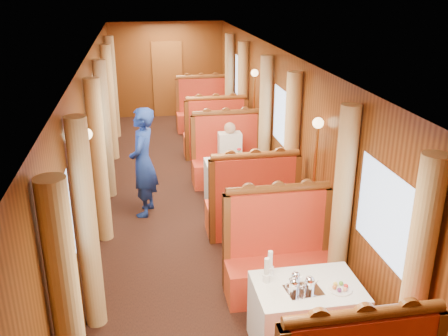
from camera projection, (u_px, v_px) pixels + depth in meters
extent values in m
cube|color=brown|center=(168.00, 79.00, 13.39)|extent=(0.80, 0.04, 2.00)
cube|color=white|center=(306.00, 317.00, 5.01)|extent=(1.05, 0.72, 0.75)
cylinder|color=brown|center=(365.00, 314.00, 3.61)|extent=(1.23, 0.10, 0.10)
cube|color=red|center=(280.00, 278.00, 5.94)|extent=(1.30, 0.55, 0.45)
cube|color=red|center=(277.00, 223.00, 5.92)|extent=(1.30, 0.12, 0.80)
cylinder|color=brown|center=(278.00, 189.00, 5.76)|extent=(1.23, 0.10, 0.10)
cube|color=white|center=(238.00, 184.00, 8.24)|extent=(1.05, 0.72, 0.75)
cube|color=red|center=(250.00, 218.00, 7.41)|extent=(1.30, 0.55, 0.45)
cube|color=red|center=(255.00, 185.00, 6.99)|extent=(1.30, 0.12, 0.80)
cylinder|color=brown|center=(255.00, 155.00, 6.84)|extent=(1.23, 0.10, 0.10)
cube|color=red|center=(228.00, 172.00, 9.16)|extent=(1.30, 0.55, 0.45)
cube|color=red|center=(226.00, 136.00, 9.14)|extent=(1.30, 0.12, 0.80)
cylinder|color=brown|center=(226.00, 113.00, 8.98)|extent=(1.23, 0.10, 0.10)
cube|color=white|center=(209.00, 126.00, 11.46)|extent=(1.05, 0.72, 0.75)
cube|color=red|center=(215.00, 145.00, 10.64)|extent=(1.30, 0.55, 0.45)
cube|color=red|center=(216.00, 119.00, 10.21)|extent=(1.30, 0.12, 0.80)
cylinder|color=brown|center=(216.00, 98.00, 10.06)|extent=(1.23, 0.10, 0.10)
cube|color=red|center=(203.00, 121.00, 12.38)|extent=(1.30, 0.55, 0.45)
cube|color=red|center=(202.00, 94.00, 12.36)|extent=(1.30, 0.12, 0.80)
cylinder|color=brown|center=(201.00, 77.00, 12.20)|extent=(1.23, 0.10, 0.10)
cube|color=silver|center=(303.00, 290.00, 4.79)|extent=(0.36, 0.29, 0.01)
cylinder|color=white|center=(340.00, 289.00, 4.81)|extent=(0.23, 0.23, 0.01)
cylinder|color=white|center=(266.00, 278.00, 4.93)|extent=(0.08, 0.08, 0.08)
cylinder|color=white|center=(267.00, 266.00, 4.88)|extent=(0.05, 0.05, 0.18)
cylinder|color=white|center=(270.00, 271.00, 5.05)|extent=(0.08, 0.08, 0.08)
cylinder|color=white|center=(270.00, 259.00, 5.01)|extent=(0.05, 0.05, 0.18)
cylinder|color=silver|center=(239.00, 159.00, 8.08)|extent=(0.06, 0.06, 0.14)
cylinder|color=silver|center=(209.00, 106.00, 11.33)|extent=(0.06, 0.06, 0.14)
cylinder|color=tan|center=(69.00, 325.00, 3.67)|extent=(0.22, 0.22, 2.35)
cylinder|color=tan|center=(87.00, 227.00, 5.11)|extent=(0.22, 0.22, 2.35)
cylinder|color=tan|center=(415.00, 288.00, 4.11)|extent=(0.22, 0.22, 2.35)
cylinder|color=tan|center=(342.00, 208.00, 5.54)|extent=(0.22, 0.22, 2.35)
cylinder|color=tan|center=(99.00, 162.00, 6.90)|extent=(0.22, 0.22, 2.35)
cylinder|color=tan|center=(105.00, 130.00, 8.33)|extent=(0.22, 0.22, 2.35)
cylinder|color=tan|center=(291.00, 151.00, 7.33)|extent=(0.22, 0.22, 2.35)
cylinder|color=tan|center=(265.00, 123.00, 8.77)|extent=(0.22, 0.22, 2.35)
cylinder|color=tan|center=(110.00, 103.00, 10.12)|extent=(0.22, 0.22, 2.35)
cylinder|color=tan|center=(113.00, 88.00, 11.55)|extent=(0.22, 0.22, 2.35)
cylinder|color=tan|center=(243.00, 98.00, 10.55)|extent=(0.22, 0.22, 2.35)
cylinder|color=tan|center=(230.00, 84.00, 11.99)|extent=(0.22, 0.22, 2.35)
cylinder|color=#BF8C3F|center=(94.00, 209.00, 6.09)|extent=(0.04, 0.04, 1.85)
sphere|color=#FFD18C|center=(86.00, 134.00, 5.75)|extent=(0.14, 0.14, 0.14)
cylinder|color=#BF8C3F|center=(313.00, 193.00, 6.53)|extent=(0.04, 0.04, 1.85)
sphere|color=#FFD18C|center=(318.00, 123.00, 6.19)|extent=(0.14, 0.14, 0.14)
cylinder|color=#BF8C3F|center=(107.00, 129.00, 9.31)|extent=(0.04, 0.04, 1.85)
sphere|color=#FFD18C|center=(103.00, 78.00, 8.97)|extent=(0.14, 0.14, 0.14)
cylinder|color=#BF8C3F|center=(254.00, 122.00, 9.75)|extent=(0.04, 0.04, 1.85)
sphere|color=#FFD18C|center=(255.00, 73.00, 9.41)|extent=(0.14, 0.14, 0.14)
imported|color=navy|center=(143.00, 162.00, 7.77)|extent=(0.56, 0.72, 1.75)
cube|color=beige|center=(230.00, 148.00, 8.82)|extent=(0.40, 0.24, 0.55)
sphere|color=tan|center=(230.00, 128.00, 8.69)|extent=(0.20, 0.20, 0.20)
cube|color=beige|center=(231.00, 163.00, 8.75)|extent=(0.36, 0.30, 0.14)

